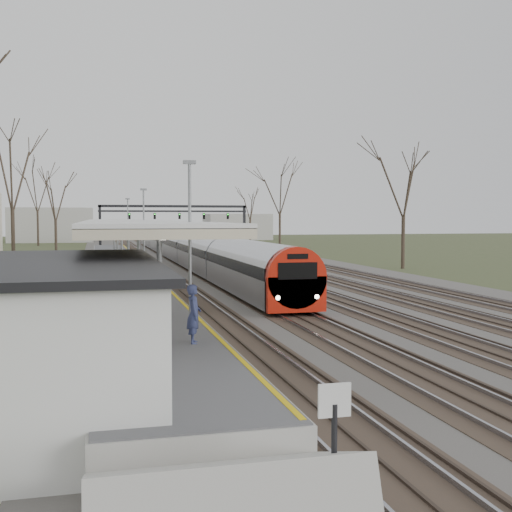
# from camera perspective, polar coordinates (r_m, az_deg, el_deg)

# --- Properties ---
(track_bed) EXTENTS (24.00, 160.00, 0.22)m
(track_bed) POSITION_cam_1_polar(r_m,az_deg,el_deg) (62.37, -4.00, -0.45)
(track_bed) COLOR #474442
(track_bed) RESTS_ON ground
(platform) EXTENTS (3.50, 69.00, 1.00)m
(platform) POSITION_cam_1_polar(r_m,az_deg,el_deg) (43.96, -11.99, -1.55)
(platform) COLOR #9E9B93
(platform) RESTS_ON ground
(canopy) EXTENTS (4.10, 50.00, 3.11)m
(canopy) POSITION_cam_1_polar(r_m,az_deg,el_deg) (39.29, -11.81, 2.88)
(canopy) COLOR slate
(canopy) RESTS_ON platform
(station_building) EXTENTS (6.00, 9.00, 3.20)m
(station_building) POSITION_cam_1_polar(r_m,az_deg,el_deg) (14.64, -21.42, -7.22)
(station_building) COLOR silver
(station_building) RESTS_ON ground
(signal_gantry) EXTENTS (21.00, 0.59, 6.08)m
(signal_gantry) POSITION_cam_1_polar(r_m,az_deg,el_deg) (91.91, -7.27, 3.79)
(signal_gantry) COLOR black
(signal_gantry) RESTS_ON ground
(tree_west_far) EXTENTS (5.50, 5.50, 11.33)m
(tree_west_far) POSITION_cam_1_polar(r_m,az_deg,el_deg) (54.78, -20.90, 7.13)
(tree_west_far) COLOR #2D231C
(tree_west_far) RESTS_ON ground
(tree_east_far) EXTENTS (5.00, 5.00, 10.30)m
(tree_east_far) POSITION_cam_1_polar(r_m,az_deg,el_deg) (54.27, 13.01, 6.53)
(tree_east_far) COLOR #2D231C
(tree_east_far) RESTS_ON ground
(train_near) EXTENTS (2.62, 75.21, 3.05)m
(train_near) POSITION_cam_1_polar(r_m,az_deg,el_deg) (63.25, -6.69, 0.88)
(train_near) COLOR #9C9FA6
(train_near) RESTS_ON ground
(train_far) EXTENTS (2.62, 45.21, 3.05)m
(train_far) POSITION_cam_1_polar(r_m,az_deg,el_deg) (102.47, -5.59, 1.84)
(train_far) COLOR #9C9FA6
(train_far) RESTS_ON ground
(passenger) EXTENTS (0.44, 0.61, 1.54)m
(passenger) POSITION_cam_1_polar(r_m,az_deg,el_deg) (16.56, -5.55, -5.18)
(passenger) COLOR navy
(passenger) RESTS_ON platform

